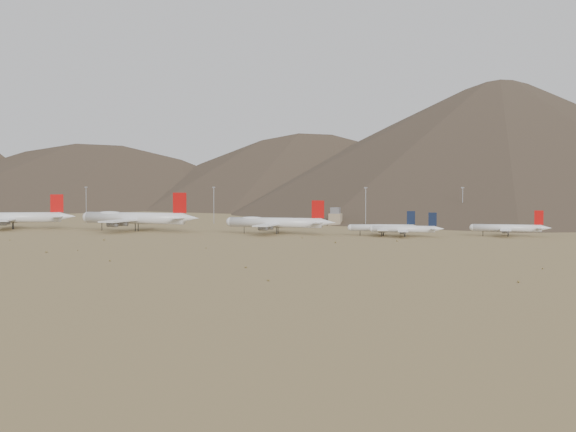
% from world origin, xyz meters
% --- Properties ---
extents(ground, '(3000.00, 3000.00, 0.00)m').
position_xyz_m(ground, '(0.00, 0.00, 0.00)').
color(ground, '#A18553').
rests_on(ground, ground).
extents(mountain_ridge, '(4400.00, 1000.00, 300.00)m').
position_xyz_m(mountain_ridge, '(0.00, 900.00, 150.00)').
color(mountain_ridge, brown).
rests_on(mountain_ridge, ground).
extents(widebody_west, '(68.29, 54.70, 21.40)m').
position_xyz_m(widebody_west, '(-156.19, 31.34, 7.38)').
color(widebody_west, silver).
rests_on(widebody_west, ground).
extents(widebody_centre, '(77.15, 59.69, 22.94)m').
position_xyz_m(widebody_centre, '(-74.06, 31.51, 7.91)').
color(widebody_centre, silver).
rests_on(widebody_centre, ground).
extents(widebody_east, '(63.98, 49.22, 18.99)m').
position_xyz_m(widebody_east, '(13.21, 26.18, 6.55)').
color(widebody_east, silver).
rests_on(widebody_east, ground).
extents(narrowbody_a, '(40.31, 29.50, 13.44)m').
position_xyz_m(narrowbody_a, '(73.47, 26.90, 4.36)').
color(narrowbody_a, silver).
rests_on(narrowbody_a, ground).
extents(narrowbody_b, '(39.51, 28.67, 13.08)m').
position_xyz_m(narrowbody_b, '(85.73, 19.43, 4.24)').
color(narrowbody_b, silver).
rests_on(narrowbody_b, ground).
extents(narrowbody_c, '(42.66, 30.47, 14.07)m').
position_xyz_m(narrowbody_c, '(139.20, 36.59, 4.57)').
color(narrowbody_c, silver).
rests_on(narrowbody_c, ground).
extents(control_tower, '(8.00, 8.00, 12.00)m').
position_xyz_m(control_tower, '(30.00, 120.00, 5.32)').
color(control_tower, gray).
rests_on(control_tower, ground).
extents(mast_far_west, '(2.00, 0.60, 25.70)m').
position_xyz_m(mast_far_west, '(-148.83, 113.34, 14.20)').
color(mast_far_west, gray).
rests_on(mast_far_west, ground).
extents(mast_west, '(2.00, 0.60, 25.70)m').
position_xyz_m(mast_west, '(-56.95, 124.44, 14.20)').
color(mast_west, gray).
rests_on(mast_west, ground).
extents(mast_centre, '(2.00, 0.60, 25.70)m').
position_xyz_m(mast_centre, '(51.46, 111.84, 14.20)').
color(mast_centre, gray).
rests_on(mast_centre, ground).
extents(mast_east, '(2.00, 0.60, 25.70)m').
position_xyz_m(mast_east, '(112.58, 137.65, 14.20)').
color(mast_east, gray).
rests_on(mast_east, ground).
extents(desert_scrub, '(442.65, 178.43, 0.74)m').
position_xyz_m(desert_scrub, '(18.52, -101.52, 0.29)').
color(desert_scrub, brown).
rests_on(desert_scrub, ground).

